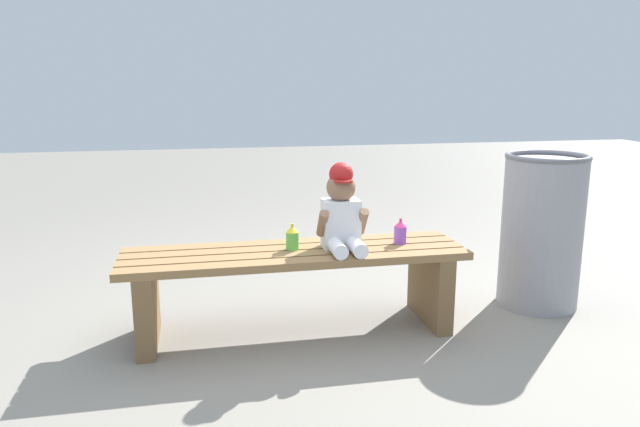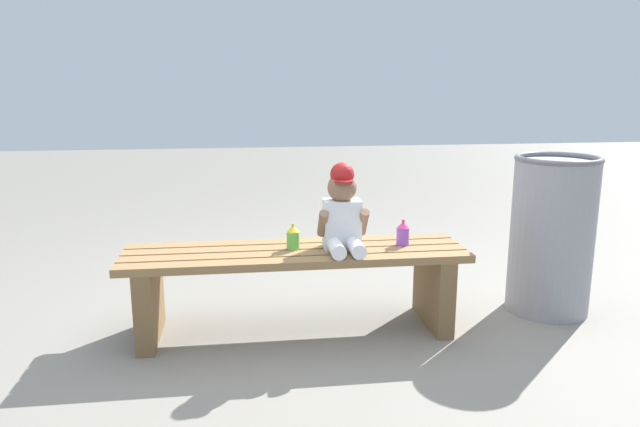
{
  "view_description": "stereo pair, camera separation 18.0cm",
  "coord_description": "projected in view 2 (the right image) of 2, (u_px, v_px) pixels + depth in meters",
  "views": [
    {
      "loc": [
        -0.42,
        -2.63,
        1.17
      ],
      "look_at": [
        0.11,
        -0.05,
        0.58
      ],
      "focal_mm": 33.49,
      "sensor_mm": 36.0,
      "label": 1
    },
    {
      "loc": [
        -0.24,
        -2.66,
        1.17
      ],
      "look_at": [
        0.11,
        -0.05,
        0.58
      ],
      "focal_mm": 33.49,
      "sensor_mm": 36.0,
      "label": 2
    }
  ],
  "objects": [
    {
      "name": "ground_plane",
      "position": [
        296.0,
        330.0,
        2.87
      ],
      "size": [
        16.0,
        16.0,
        0.0
      ],
      "primitive_type": "plane",
      "color": "gray"
    },
    {
      "name": "park_bench",
      "position": [
        296.0,
        275.0,
        2.8
      ],
      "size": [
        1.59,
        0.41,
        0.4
      ],
      "color": "olive",
      "rests_on": "ground_plane"
    },
    {
      "name": "child_figure",
      "position": [
        343.0,
        212.0,
        2.75
      ],
      "size": [
        0.23,
        0.27,
        0.4
      ],
      "color": "white",
      "rests_on": "park_bench"
    },
    {
      "name": "sippy_cup_left",
      "position": [
        293.0,
        237.0,
        2.77
      ],
      "size": [
        0.06,
        0.06,
        0.12
      ],
      "color": "#66CC4C",
      "rests_on": "park_bench"
    },
    {
      "name": "sippy_cup_right",
      "position": [
        403.0,
        233.0,
        2.84
      ],
      "size": [
        0.06,
        0.06,
        0.12
      ],
      "color": "#8C4CCC",
      "rests_on": "park_bench"
    },
    {
      "name": "trash_bin",
      "position": [
        552.0,
        234.0,
        3.04
      ],
      "size": [
        0.42,
        0.42,
        0.81
      ],
      "color": "gray",
      "rests_on": "ground_plane"
    }
  ]
}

